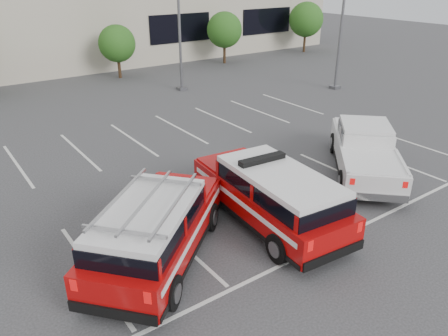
# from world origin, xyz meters

# --- Properties ---
(ground) EXTENTS (120.00, 120.00, 0.00)m
(ground) POSITION_xyz_m (0.00, 0.00, 0.00)
(ground) COLOR #2F2F31
(ground) RESTS_ON ground
(stall_markings) EXTENTS (23.00, 15.00, 0.01)m
(stall_markings) POSITION_xyz_m (0.00, 4.50, 0.01)
(stall_markings) COLOR silver
(stall_markings) RESTS_ON ground
(convention_building) EXTENTS (60.00, 16.99, 13.20)m
(convention_building) POSITION_xyz_m (0.18, 31.86, 4.72)
(convention_building) COLOR #BCB59F
(convention_building) RESTS_ON ground
(tree_mid_right) EXTENTS (2.77, 2.77, 3.99)m
(tree_mid_right) POSITION_xyz_m (5.09, 22.05, 2.50)
(tree_mid_right) COLOR #3F2B19
(tree_mid_right) RESTS_ON ground
(tree_right) EXTENTS (3.07, 3.07, 4.42)m
(tree_right) POSITION_xyz_m (15.09, 22.05, 2.77)
(tree_right) COLOR #3F2B19
(tree_right) RESTS_ON ground
(tree_far_right) EXTENTS (3.37, 3.37, 4.85)m
(tree_far_right) POSITION_xyz_m (25.09, 22.05, 3.04)
(tree_far_right) COLOR #3F2B19
(tree_far_right) RESTS_ON ground
(light_pole_mid) EXTENTS (0.90, 0.60, 10.24)m
(light_pole_mid) POSITION_xyz_m (7.00, 16.00, 5.19)
(light_pole_mid) COLOR #59595E
(light_pole_mid) RESTS_ON ground
(light_pole_right) EXTENTS (0.90, 0.60, 10.24)m
(light_pole_right) POSITION_xyz_m (16.00, 10.00, 5.19)
(light_pole_right) COLOR #59595E
(light_pole_right) RESTS_ON ground
(fire_chief_suv) EXTENTS (2.79, 6.39, 2.19)m
(fire_chief_suv) POSITION_xyz_m (0.36, -0.87, 0.89)
(fire_chief_suv) COLOR #9D0707
(fire_chief_suv) RESTS_ON ground
(white_pickup) EXTENTS (5.99, 6.07, 1.95)m
(white_pickup) POSITION_xyz_m (6.16, -0.11, 0.78)
(white_pickup) COLOR silver
(white_pickup) RESTS_ON ground
(ladder_suv) EXTENTS (5.85, 5.48, 2.27)m
(ladder_suv) POSITION_xyz_m (-3.65, -0.58, 0.91)
(ladder_suv) COLOR #9D0707
(ladder_suv) RESTS_ON ground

